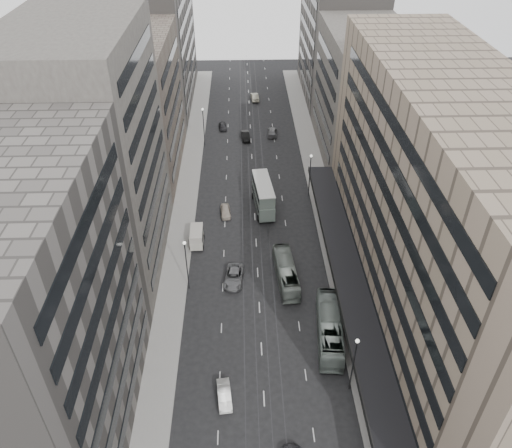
{
  "coord_description": "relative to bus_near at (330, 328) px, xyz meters",
  "views": [
    {
      "loc": [
        -1.92,
        -39.2,
        48.58
      ],
      "look_at": [
        -0.11,
        19.11,
        5.73
      ],
      "focal_mm": 35.0,
      "sensor_mm": 36.0,
      "label": 1
    }
  ],
  "objects": [
    {
      "name": "sedan_4",
      "position": [
        -13.4,
        27.16,
        -0.97
      ],
      "size": [
        1.95,
        4.16,
        1.38
      ],
      "primitive_type": "imported",
      "rotation": [
        0.0,
        0.0,
        0.08
      ],
      "color": "#BCAC9C",
      "rests_on": "ground"
    },
    {
      "name": "bus_far",
      "position": [
        -4.54,
        10.71,
        -0.21
      ],
      "size": [
        3.24,
        10.59,
        2.91
      ],
      "primitive_type": "imported",
      "rotation": [
        0.0,
        0.0,
        3.22
      ],
      "color": "gray",
      "rests_on": "ground"
    },
    {
      "name": "sidewalk_left",
      "position": [
        -20.5,
        34.9,
        -1.59
      ],
      "size": [
        4.0,
        125.0,
        0.15
      ],
      "primitive_type": "cube",
      "color": "gray",
      "rests_on": "ground"
    },
    {
      "name": "sedan_5",
      "position": [
        -9.66,
        55.15,
        -0.91
      ],
      "size": [
        2.06,
        4.7,
        1.5
      ],
      "primitive_type": "imported",
      "rotation": [
        0.0,
        0.0,
        0.11
      ],
      "color": "black",
      "rests_on": "ground"
    },
    {
      "name": "sedan_7",
      "position": [
        -3.83,
        57.02,
        -0.95
      ],
      "size": [
        2.37,
        5.06,
        1.43
      ],
      "primitive_type": "imported",
      "rotation": [
        0.0,
        0.0,
        3.07
      ],
      "color": "slate",
      "rests_on": "ground"
    },
    {
      "name": "building_left_d",
      "position": [
        -30.0,
        76.4,
        12.34
      ],
      "size": [
        15.0,
        38.0,
        28.0
      ],
      "primitive_type": "cube",
      "color": "#635E59",
      "rests_on": "ground"
    },
    {
      "name": "building_left_a",
      "position": [
        -30.0,
        -10.6,
        13.34
      ],
      "size": [
        15.0,
        28.0,
        30.0
      ],
      "primitive_type": "cube",
      "color": "#635E59",
      "rests_on": "ground"
    },
    {
      "name": "sedan_8",
      "position": [
        -14.63,
        60.32,
        -1.0
      ],
      "size": [
        1.9,
        4.01,
        1.32
      ],
      "primitive_type": "imported",
      "rotation": [
        0.0,
        0.0,
        0.09
      ],
      "color": "#242427",
      "rests_on": "ground"
    },
    {
      "name": "sedan_2",
      "position": [
        -11.92,
        10.74,
        -0.9
      ],
      "size": [
        3.15,
        5.75,
        1.53
      ],
      "primitive_type": "imported",
      "rotation": [
        0.0,
        0.0,
        -0.12
      ],
      "color": "slate",
      "rests_on": "ground"
    },
    {
      "name": "sedan_1",
      "position": [
        -12.9,
        -8.48,
        -0.98
      ],
      "size": [
        1.91,
        4.28,
        1.37
      ],
      "primitive_type": "imported",
      "rotation": [
        0.0,
        0.0,
        0.11
      ],
      "color": "silver",
      "rests_on": "ground"
    },
    {
      "name": "sedan_9",
      "position": [
        -7.05,
        76.64,
        -0.86
      ],
      "size": [
        2.13,
        5.01,
        1.61
      ],
      "primitive_type": "imported",
      "rotation": [
        0.0,
        0.0,
        3.23
      ],
      "color": "#A29D87",
      "rests_on": "ground"
    },
    {
      "name": "bus_near",
      "position": [
        0.0,
        0.0,
        0.0
      ],
      "size": [
        3.92,
        12.14,
        3.32
      ],
      "primitive_type": "imported",
      "rotation": [
        0.0,
        0.0,
        3.05
      ],
      "color": "gray",
      "rests_on": "ground"
    },
    {
      "name": "panel_van",
      "position": [
        -17.7,
        19.34,
        -0.19
      ],
      "size": [
        2.15,
        4.27,
        2.68
      ],
      "rotation": [
        0.0,
        0.0,
        0.01
      ],
      "color": "beige",
      "rests_on": "ground"
    },
    {
      "name": "building_right_mid",
      "position": [
        13.0,
        49.4,
        10.34
      ],
      "size": [
        15.0,
        28.0,
        24.0
      ],
      "primitive_type": "cube",
      "color": "#4A4640",
      "rests_on": "ground"
    },
    {
      "name": "building_left_b",
      "position": [
        -30.0,
        16.4,
        15.34
      ],
      "size": [
        15.0,
        26.0,
        34.0
      ],
      "primitive_type": "cube",
      "color": "#4A4640",
      "rests_on": "ground"
    },
    {
      "name": "double_decker",
      "position": [
        -7.0,
        28.73,
        1.12
      ],
      "size": [
        3.71,
        9.65,
        5.16
      ],
      "rotation": [
        0.0,
        0.0,
        0.1
      ],
      "color": "gray",
      "rests_on": "ground"
    },
    {
      "name": "sidewalk_right",
      "position": [
        3.5,
        34.9,
        -1.59
      ],
      "size": [
        4.0,
        125.0,
        0.15
      ],
      "primitive_type": "cube",
      "color": "gray",
      "rests_on": "ground"
    },
    {
      "name": "building_left_c",
      "position": [
        -30.0,
        43.4,
        10.84
      ],
      "size": [
        15.0,
        28.0,
        25.0
      ],
      "primitive_type": "cube",
      "color": "#665C4F",
      "rests_on": "ground"
    },
    {
      "name": "ground",
      "position": [
        -8.5,
        -2.6,
        -1.66
      ],
      "size": [
        220.0,
        220.0,
        0.0
      ],
      "primitive_type": "plane",
      "color": "black",
      "rests_on": "ground"
    },
    {
      "name": "lamp_right_near",
      "position": [
        1.2,
        -7.6,
        3.54
      ],
      "size": [
        0.44,
        0.44,
        8.32
      ],
      "color": "#262628",
      "rests_on": "ground"
    },
    {
      "name": "sedan_6",
      "position": [
        -7.2,
        36.08,
        -0.86
      ],
      "size": [
        2.78,
        5.8,
        1.59
      ],
      "primitive_type": "imported",
      "rotation": [
        0.0,
        0.0,
        3.17
      ],
      "color": "silver",
      "rests_on": "ground"
    },
    {
      "name": "department_store",
      "position": [
        12.95,
        5.4,
        13.29
      ],
      "size": [
        19.2,
        60.0,
        30.0
      ],
      "color": "gray",
      "rests_on": "ground"
    },
    {
      "name": "building_right_far",
      "position": [
        13.0,
        79.4,
        12.34
      ],
      "size": [
        15.0,
        32.0,
        28.0
      ],
      "primitive_type": "cube",
      "color": "#635E59",
      "rests_on": "ground"
    },
    {
      "name": "lamp_left_far",
      "position": [
        -18.2,
        52.4,
        3.54
      ],
      "size": [
        0.44,
        0.44,
        8.32
      ],
      "color": "#262628",
      "rests_on": "ground"
    },
    {
      "name": "lamp_right_far",
      "position": [
        1.2,
        32.4,
        3.54
      ],
      "size": [
        0.44,
        0.44,
        8.32
      ],
      "color": "#262628",
      "rests_on": "ground"
    },
    {
      "name": "lamp_left_near",
      "position": [
        -18.2,
        9.4,
        3.54
      ],
      "size": [
        0.44,
        0.44,
        8.32
      ],
      "color": "#262628",
      "rests_on": "ground"
    }
  ]
}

